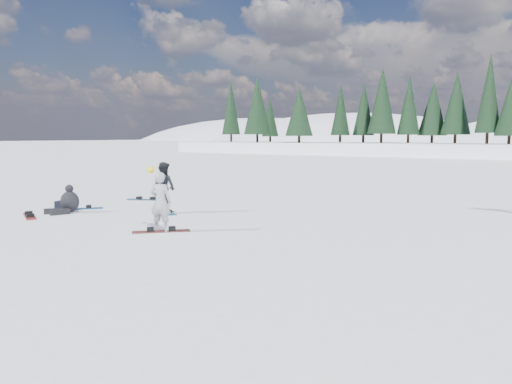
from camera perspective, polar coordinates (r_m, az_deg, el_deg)
ground at (r=14.57m, az=-9.93°, el=-3.59°), size 420.00×420.00×0.00m
snowboarder_woman at (r=13.25m, az=-10.86°, el=-1.08°), size 0.67×0.55×1.73m
snowboarder_man at (r=16.59m, az=-10.46°, el=0.52°), size 0.85×0.69×1.66m
seated_rider at (r=17.49m, az=-20.67°, el=-1.06°), size 0.83×1.20×0.92m
gear_bag at (r=18.23m, az=-21.23°, el=-1.44°), size 0.52×0.43×0.30m
snowboard_woman at (r=13.38m, az=-10.77°, el=-4.44°), size 1.23×1.28×0.03m
snowboard_man at (r=16.69m, az=-10.41°, el=-2.27°), size 1.48×0.87×0.03m
snowboard_loose_a at (r=18.18m, az=-19.45°, el=-1.82°), size 1.13×1.37×0.03m
snowboard_loose_c at (r=20.03m, az=-12.47°, el=-0.86°), size 1.47×0.90×0.03m
snowboard_loose_b at (r=17.12m, az=-24.46°, el=-2.53°), size 1.47×0.92×0.03m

